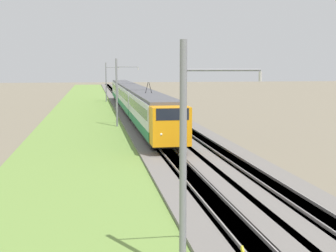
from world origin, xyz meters
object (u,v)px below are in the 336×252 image
passenger_train (133,98)px  catenary_mast_far (106,82)px  catenary_mast_mid (117,92)px  catenary_mast_near (185,159)px

passenger_train → catenary_mast_far: (25.62, 2.83, 1.47)m
passenger_train → catenary_mast_mid: size_ratio=8.31×
catenary_mast_near → catenary_mast_mid: (37.99, 0.00, 0.05)m
catenary_mast_near → catenary_mast_mid: catenary_mast_mid is taller
catenary_mast_far → catenary_mast_near: bearing=-180.0°
catenary_mast_near → catenary_mast_far: 75.97m
catenary_mast_mid → catenary_mast_far: bearing=-0.0°
passenger_train → catenary_mast_near: 50.46m
catenary_mast_mid → catenary_mast_far: size_ratio=1.01×
passenger_train → catenary_mast_far: 25.81m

